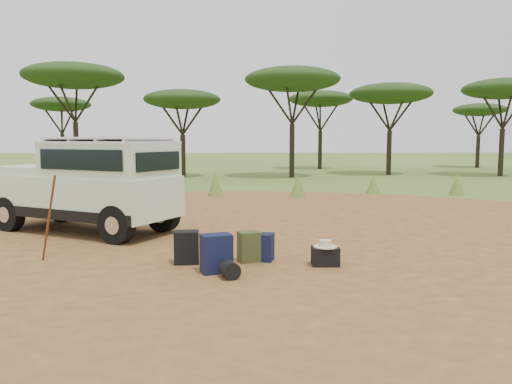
{
  "coord_description": "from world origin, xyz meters",
  "views": [
    {
      "loc": [
        0.45,
        -9.55,
        2.07
      ],
      "look_at": [
        1.03,
        0.66,
        1.0
      ],
      "focal_mm": 35.0,
      "sensor_mm": 36.0,
      "label": 1
    }
  ],
  "objects": [
    {
      "name": "stuff_sack",
      "position": [
        0.47,
        -2.25,
        0.14
      ],
      "size": [
        0.34,
        0.34,
        0.27
      ],
      "primitive_type": "cylinder",
      "rotation": [
        1.57,
        0.0,
        0.32
      ],
      "color": "black",
      "rests_on": "ground"
    },
    {
      "name": "safari_hat",
      "position": [
        2.05,
        -1.56,
        0.36
      ],
      "size": [
        0.4,
        0.4,
        0.12
      ],
      "color": "beige",
      "rests_on": "hard_case"
    },
    {
      "name": "duffel_navy",
      "position": [
        1.01,
        -1.15,
        0.24
      ],
      "size": [
        0.5,
        0.43,
        0.48
      ],
      "primitive_type": "cube",
      "rotation": [
        0.0,
        0.0,
        -0.29
      ],
      "color": "#111238",
      "rests_on": "ground"
    },
    {
      "name": "grass_fringe",
      "position": [
        0.12,
        8.67,
        0.4
      ],
      "size": [
        36.6,
        1.6,
        0.9
      ],
      "color": "#456925",
      "rests_on": "ground"
    },
    {
      "name": "safari_vehicle",
      "position": [
        -2.64,
        1.76,
        1.03
      ],
      "size": [
        4.62,
        3.65,
        2.13
      ],
      "rotation": [
        0.0,
        0.0,
        -0.52
      ],
      "color": "silver",
      "rests_on": "ground"
    },
    {
      "name": "walking_staff",
      "position": [
        -2.54,
        -1.14,
        0.75
      ],
      "size": [
        0.46,
        0.46,
        1.51
      ],
      "primitive_type": "cylinder",
      "rotation": [
        0.37,
        0.0,
        0.78
      ],
      "color": "brown",
      "rests_on": "ground"
    },
    {
      "name": "backpack_olive",
      "position": [
        0.82,
        -1.23,
        0.26
      ],
      "size": [
        0.44,
        0.37,
        0.52
      ],
      "primitive_type": "cube",
      "rotation": [
        0.0,
        0.0,
        0.3
      ],
      "color": "#424821",
      "rests_on": "ground"
    },
    {
      "name": "backpack_navy",
      "position": [
        0.27,
        -1.89,
        0.3
      ],
      "size": [
        0.54,
        0.45,
        0.61
      ],
      "primitive_type": "cube",
      "rotation": [
        0.0,
        0.0,
        0.28
      ],
      "color": "#111238",
      "rests_on": "ground"
    },
    {
      "name": "hard_case",
      "position": [
        2.05,
        -1.56,
        0.16
      ],
      "size": [
        0.46,
        0.33,
        0.31
      ],
      "primitive_type": "cube",
      "rotation": [
        0.0,
        0.0,
        -0.04
      ],
      "color": "black",
      "rests_on": "ground"
    },
    {
      "name": "ground",
      "position": [
        0.0,
        0.0,
        0.0
      ],
      "size": [
        140.0,
        140.0,
        0.0
      ],
      "primitive_type": "plane",
      "color": "#456925",
      "rests_on": "ground"
    },
    {
      "name": "backpack_black",
      "position": [
        -0.24,
        -1.3,
        0.28
      ],
      "size": [
        0.42,
        0.32,
        0.56
      ],
      "primitive_type": "cube",
      "rotation": [
        0.0,
        0.0,
        0.05
      ],
      "color": "black",
      "rests_on": "ground"
    },
    {
      "name": "acacia_treeline",
      "position": [
        0.75,
        19.81,
        4.87
      ],
      "size": [
        46.7,
        13.2,
        6.26
      ],
      "color": "black",
      "rests_on": "ground"
    },
    {
      "name": "dirt_clearing",
      "position": [
        0.0,
        0.0,
        0.0
      ],
      "size": [
        23.0,
        23.0,
        0.01
      ],
      "primitive_type": "cylinder",
      "color": "olive",
      "rests_on": "ground"
    }
  ]
}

